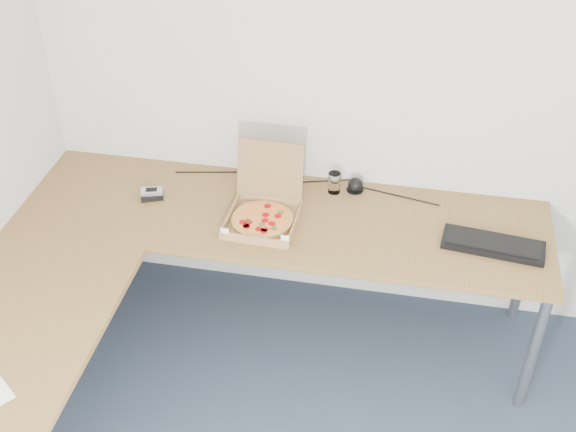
% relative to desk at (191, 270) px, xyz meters
% --- Properties ---
extents(room_shell, '(3.50, 3.50, 2.50)m').
position_rel_desk_xyz_m(room_shell, '(0.82, -0.97, 0.55)').
color(room_shell, beige).
rests_on(room_shell, ground).
extents(desk, '(2.50, 2.20, 0.73)m').
position_rel_desk_xyz_m(desk, '(0.00, 0.00, 0.00)').
color(desk, brown).
rests_on(desk, ground).
extents(pizza_box, '(0.32, 0.37, 0.32)m').
position_rel_desk_xyz_m(pizza_box, '(0.25, 0.36, 0.07)').
color(pizza_box, '#9F7545').
rests_on(pizza_box, desk).
extents(drinking_glass, '(0.06, 0.06, 0.11)m').
position_rel_desk_xyz_m(drinking_glass, '(0.54, 0.66, 0.08)').
color(drinking_glass, silver).
rests_on(drinking_glass, desk).
extents(keyboard, '(0.46, 0.21, 0.03)m').
position_rel_desk_xyz_m(keyboard, '(1.29, 0.37, 0.04)').
color(keyboard, black).
rests_on(keyboard, desk).
extents(wallet, '(0.13, 0.12, 0.02)m').
position_rel_desk_xyz_m(wallet, '(-0.33, 0.45, 0.04)').
color(wallet, black).
rests_on(wallet, desk).
extents(phone, '(0.12, 0.08, 0.02)m').
position_rel_desk_xyz_m(phone, '(-0.33, 0.46, 0.06)').
color(phone, '#B2B5BA').
rests_on(phone, wallet).
extents(dome_speaker, '(0.09, 0.09, 0.07)m').
position_rel_desk_xyz_m(dome_speaker, '(0.64, 0.69, 0.07)').
color(dome_speaker, black).
rests_on(dome_speaker, desk).
extents(cable_bundle, '(0.65, 0.13, 0.01)m').
position_rel_desk_xyz_m(cable_bundle, '(0.36, 0.71, 0.03)').
color(cable_bundle, black).
rests_on(cable_bundle, desk).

